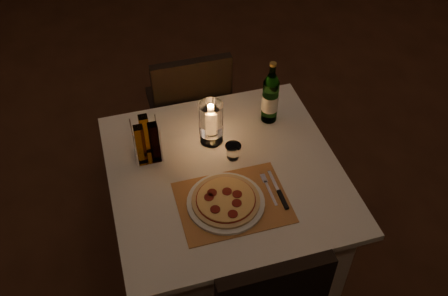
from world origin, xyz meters
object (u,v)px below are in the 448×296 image
object	(u,v)px
chair_far	(190,103)
water_bottle	(270,98)
pizza	(226,200)
plate	(226,202)
hurricane_candle	(211,120)
main_table	(225,221)
tumbler	(233,152)

from	to	relation	value
chair_far	water_bottle	bearing A→B (deg)	-56.37
chair_far	pizza	xyz separation A→B (m)	(-0.05, -0.89, 0.22)
plate	pizza	world-z (taller)	pizza
pizza	water_bottle	size ratio (longest dim) A/B	0.86
plate	hurricane_candle	bearing A→B (deg)	83.77
chair_far	water_bottle	size ratio (longest dim) A/B	2.76
main_table	chair_far	distance (m)	0.74
main_table	pizza	xyz separation A→B (m)	(-0.05, -0.18, 0.39)
chair_far	tumbler	bearing A→B (deg)	-85.11
pizza	tumbler	size ratio (longest dim) A/B	3.87
pizza	hurricane_candle	xyz separation A→B (m)	(0.04, 0.38, 0.10)
plate	tumbler	distance (m)	0.27
chair_far	water_bottle	xyz separation A→B (m)	(0.30, -0.45, 0.32)
main_table	chair_far	size ratio (longest dim) A/B	1.11
water_bottle	pizza	bearing A→B (deg)	-127.68
main_table	hurricane_candle	xyz separation A→B (m)	(-0.01, 0.20, 0.49)
main_table	tumbler	size ratio (longest dim) A/B	13.80
plate	water_bottle	distance (m)	0.58
hurricane_candle	pizza	bearing A→B (deg)	-96.27
chair_far	tumbler	distance (m)	0.69
hurricane_candle	plate	bearing A→B (deg)	-96.23
main_table	water_bottle	distance (m)	0.64
main_table	water_bottle	world-z (taller)	water_bottle
main_table	chair_far	bearing A→B (deg)	90.00
chair_far	tumbler	xyz separation A→B (m)	(0.06, -0.65, 0.23)
pizza	hurricane_candle	size ratio (longest dim) A/B	1.31
pizza	plate	bearing A→B (deg)	42.28
plate	hurricane_candle	size ratio (longest dim) A/B	1.50
plate	water_bottle	xyz separation A→B (m)	(0.35, 0.45, 0.12)
tumbler	hurricane_candle	size ratio (longest dim) A/B	0.34
main_table	tumbler	xyz separation A→B (m)	(0.06, 0.07, 0.40)
plate	tumbler	size ratio (longest dim) A/B	4.42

